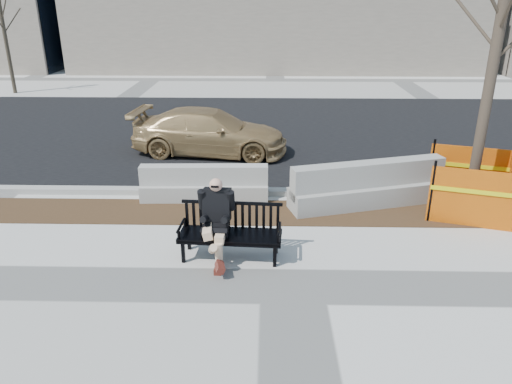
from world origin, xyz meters
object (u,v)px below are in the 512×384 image
Objects in this scene: sedan at (211,153)px; jersey_barrier_right at (366,205)px; bench at (231,257)px; tree_fence at (467,211)px; seated_man at (217,255)px; jersey_barrier_left at (205,199)px.

jersey_barrier_right is at bearing -126.76° from sedan.
sedan is at bearing 103.28° from bench.
seated_man is at bearing -158.31° from tree_fence.
tree_fence is (4.80, 1.91, 0.00)m from seated_man.
tree_fence reaches higher than sedan.
seated_man is at bearing -165.81° from sedan.
seated_man is 0.41× the size of jersey_barrier_right.
bench is 0.64× the size of jersey_barrier_left.
sedan is 3.19m from jersey_barrier_left.
tree_fence is 1.97m from jersey_barrier_right.
jersey_barrier_left is at bearing -169.02° from sedan.
sedan reaches higher than jersey_barrier_left.
tree_fence is at bearing 25.44° from seated_man.
jersey_barrier_left is at bearing 159.90° from jersey_barrier_right.
seated_man is at bearing -159.26° from jersey_barrier_right.
bench is 4.98m from tree_fence.
jersey_barrier_left is (0.23, -3.19, 0.00)m from sedan.
bench is 1.26× the size of seated_man.
jersey_barrier_left is (-0.71, 2.43, 0.00)m from bench.
seated_man is (-0.23, 0.06, 0.00)m from bench.
bench is 0.24m from seated_man.
bench is at bearing -163.61° from sedan.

